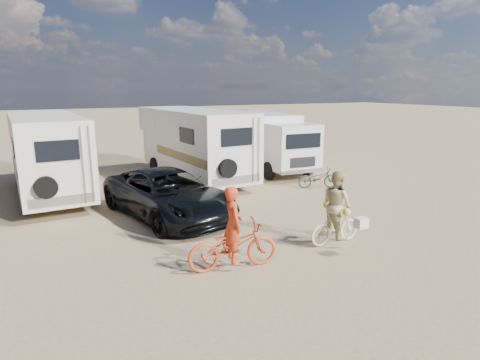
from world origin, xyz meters
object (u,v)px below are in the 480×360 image
rv_left (47,156)px  bike_parked (318,178)px  box_truck (271,143)px  rider_woman (336,211)px  dark_suv (168,194)px  crate (219,192)px  cooler (149,198)px  rider_man (233,232)px  bike_woman (335,226)px  rv_main (194,145)px  bike_man (233,246)px

rv_left → bike_parked: (9.36, -3.45, -1.05)m
box_truck → rider_woman: 9.24m
dark_suv → crate: dark_suv is taller
dark_suv → cooler: (-0.19, 1.57, -0.50)m
cooler → crate: bearing=15.3°
rv_left → box_truck: rv_left is taller
dark_suv → rider_man: (0.16, -4.19, 0.12)m
bike_woman → bike_parked: bearing=-34.7°
cooler → bike_woman: bearing=-37.9°
rv_main → bike_parked: bearing=-48.0°
bike_parked → box_truck: bearing=19.7°
rider_man → crate: rider_man is taller
rider_man → bike_man: bearing=0.0°
bike_woman → rider_woman: size_ratio=0.88×
bike_parked → cooler: (-6.44, 0.72, -0.20)m
bike_man → cooler: size_ratio=3.82×
dark_suv → bike_man: (0.16, -4.19, -0.18)m
cooler → crate: 2.45m
bike_woman → rider_woman: bearing=88.2°
dark_suv → bike_man: dark_suv is taller
bike_man → bike_woman: (2.93, 0.16, -0.07)m
rv_left → rider_woman: bearing=-57.0°
rider_woman → bike_parked: 5.84m
rv_main → bike_woman: size_ratio=4.60×
rider_man → box_truck: bearing=-26.7°
cooler → box_truck: bearing=46.6°
crate → rv_main: bearing=85.4°
rv_main → rider_woman: bearing=-90.9°
bike_woman → cooler: bike_woman is taller
rv_left → crate: rv_left is taller
bike_man → rv_main: bearing=-6.8°
rv_main → bike_man: rv_main is taller
rv_main → cooler: 4.07m
bike_man → rider_woman: (2.93, 0.16, 0.32)m
dark_suv → bike_woman: dark_suv is taller
rider_man → cooler: bearing=11.9°
bike_parked → rider_man: bearing=150.7°
rv_main → dark_suv: (-2.49, -4.36, -0.77)m
rider_woman → bike_woman: bearing=-91.8°
rv_main → crate: 3.33m
rv_left → rider_man: rv_left is taller
rider_man → rider_woman: 2.94m
rv_main → crate: size_ratio=14.42×
box_truck → rider_woman: bearing=-108.0°
crate → rider_woman: bearing=-81.0°
rv_main → rider_man: (-2.33, -8.55, -0.64)m
rider_man → rider_woman: rider_woman is taller
box_truck → rider_man: (-6.19, -8.79, -0.48)m
rv_left → bike_woman: (6.19, -8.34, -1.01)m
dark_suv → box_truck: bearing=23.6°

